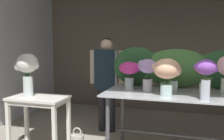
{
  "coord_description": "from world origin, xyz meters",
  "views": [
    {
      "loc": [
        0.55,
        -1.91,
        1.51
      ],
      "look_at": [
        -0.44,
        1.33,
        1.12
      ],
      "focal_mm": 41.33,
      "sensor_mm": 36.0,
      "label": 1
    }
  ],
  "objects_px": {
    "vase_lilac_freesia": "(147,70)",
    "vase_white_roses_tall": "(27,69)",
    "vase_sunset_lilies": "(173,74)",
    "side_table_white": "(39,104)",
    "vase_peach_hydrangea": "(167,72)",
    "vase_magenta_ranunculus": "(130,71)",
    "florist": "(107,75)",
    "vase_violet_tulips": "(206,74)",
    "vase_coral_dahlias": "(204,73)",
    "display_table_glass": "(178,103)"
  },
  "relations": [
    {
      "from": "vase_lilac_freesia",
      "to": "vase_white_roses_tall",
      "type": "distance_m",
      "value": 1.65
    },
    {
      "from": "vase_sunset_lilies",
      "to": "side_table_white",
      "type": "bearing_deg",
      "value": -171.62
    },
    {
      "from": "side_table_white",
      "to": "vase_peach_hydrangea",
      "type": "height_order",
      "value": "vase_peach_hydrangea"
    },
    {
      "from": "vase_peach_hydrangea",
      "to": "vase_magenta_ranunculus",
      "type": "xyz_separation_m",
      "value": [
        -0.52,
        0.32,
        -0.04
      ]
    },
    {
      "from": "florist",
      "to": "vase_magenta_ranunculus",
      "type": "xyz_separation_m",
      "value": [
        0.53,
        -0.61,
        0.15
      ]
    },
    {
      "from": "vase_lilac_freesia",
      "to": "vase_sunset_lilies",
      "type": "distance_m",
      "value": 0.33
    },
    {
      "from": "side_table_white",
      "to": "vase_white_roses_tall",
      "type": "xyz_separation_m",
      "value": [
        -0.16,
        -0.0,
        0.49
      ]
    },
    {
      "from": "vase_peach_hydrangea",
      "to": "florist",
      "type": "bearing_deg",
      "value": 138.46
    },
    {
      "from": "vase_peach_hydrangea",
      "to": "vase_magenta_ranunculus",
      "type": "height_order",
      "value": "vase_peach_hydrangea"
    },
    {
      "from": "vase_violet_tulips",
      "to": "vase_sunset_lilies",
      "type": "bearing_deg",
      "value": 135.46
    },
    {
      "from": "vase_coral_dahlias",
      "to": "vase_peach_hydrangea",
      "type": "relative_size",
      "value": 0.9
    },
    {
      "from": "vase_lilac_freesia",
      "to": "vase_magenta_ranunculus",
      "type": "xyz_separation_m",
      "value": [
        -0.25,
        0.09,
        -0.02
      ]
    },
    {
      "from": "vase_coral_dahlias",
      "to": "vase_peach_hydrangea",
      "type": "xyz_separation_m",
      "value": [
        -0.42,
        -0.24,
        0.03
      ]
    },
    {
      "from": "side_table_white",
      "to": "vase_peach_hydrangea",
      "type": "xyz_separation_m",
      "value": [
        1.74,
        -0.01,
        0.52
      ]
    },
    {
      "from": "vase_violet_tulips",
      "to": "vase_white_roses_tall",
      "type": "xyz_separation_m",
      "value": [
        -2.33,
        0.1,
        -0.03
      ]
    },
    {
      "from": "vase_sunset_lilies",
      "to": "vase_violet_tulips",
      "type": "height_order",
      "value": "vase_violet_tulips"
    },
    {
      "from": "side_table_white",
      "to": "vase_peach_hydrangea",
      "type": "bearing_deg",
      "value": -0.38
    },
    {
      "from": "side_table_white",
      "to": "vase_violet_tulips",
      "type": "distance_m",
      "value": 2.23
    },
    {
      "from": "vase_coral_dahlias",
      "to": "vase_white_roses_tall",
      "type": "distance_m",
      "value": 2.33
    },
    {
      "from": "vase_coral_dahlias",
      "to": "vase_white_roses_tall",
      "type": "height_order",
      "value": "vase_white_roses_tall"
    },
    {
      "from": "florist",
      "to": "vase_magenta_ranunculus",
      "type": "height_order",
      "value": "florist"
    },
    {
      "from": "vase_violet_tulips",
      "to": "vase_peach_hydrangea",
      "type": "bearing_deg",
      "value": 168.65
    },
    {
      "from": "side_table_white",
      "to": "florist",
      "type": "relative_size",
      "value": 0.51
    },
    {
      "from": "florist",
      "to": "side_table_white",
      "type": "bearing_deg",
      "value": -127.14
    },
    {
      "from": "side_table_white",
      "to": "vase_peach_hydrangea",
      "type": "relative_size",
      "value": 1.76
    },
    {
      "from": "florist",
      "to": "vase_white_roses_tall",
      "type": "height_order",
      "value": "florist"
    },
    {
      "from": "display_table_glass",
      "to": "vase_magenta_ranunculus",
      "type": "relative_size",
      "value": 4.94
    },
    {
      "from": "vase_coral_dahlias",
      "to": "vase_sunset_lilies",
      "type": "relative_size",
      "value": 1.04
    },
    {
      "from": "vase_lilac_freesia",
      "to": "vase_white_roses_tall",
      "type": "xyz_separation_m",
      "value": [
        -1.64,
        -0.22,
        -0.01
      ]
    },
    {
      "from": "display_table_glass",
      "to": "vase_sunset_lilies",
      "type": "height_order",
      "value": "vase_sunset_lilies"
    },
    {
      "from": "vase_violet_tulips",
      "to": "vase_white_roses_tall",
      "type": "relative_size",
      "value": 0.76
    },
    {
      "from": "vase_lilac_freesia",
      "to": "vase_peach_hydrangea",
      "type": "bearing_deg",
      "value": -41.08
    },
    {
      "from": "side_table_white",
      "to": "vase_coral_dahlias",
      "type": "height_order",
      "value": "vase_coral_dahlias"
    },
    {
      "from": "florist",
      "to": "vase_peach_hydrangea",
      "type": "distance_m",
      "value": 1.41
    },
    {
      "from": "vase_lilac_freesia",
      "to": "vase_magenta_ranunculus",
      "type": "height_order",
      "value": "vase_lilac_freesia"
    },
    {
      "from": "side_table_white",
      "to": "vase_sunset_lilies",
      "type": "xyz_separation_m",
      "value": [
        1.8,
        0.27,
        0.46
      ]
    },
    {
      "from": "vase_violet_tulips",
      "to": "display_table_glass",
      "type": "bearing_deg",
      "value": 130.01
    },
    {
      "from": "vase_coral_dahlias",
      "to": "side_table_white",
      "type": "bearing_deg",
      "value": -174.01
    },
    {
      "from": "vase_coral_dahlias",
      "to": "vase_magenta_ranunculus",
      "type": "relative_size",
      "value": 1.09
    },
    {
      "from": "side_table_white",
      "to": "vase_violet_tulips",
      "type": "height_order",
      "value": "vase_violet_tulips"
    },
    {
      "from": "side_table_white",
      "to": "vase_violet_tulips",
      "type": "bearing_deg",
      "value": -2.55
    },
    {
      "from": "side_table_white",
      "to": "vase_white_roses_tall",
      "type": "distance_m",
      "value": 0.52
    },
    {
      "from": "vase_peach_hydrangea",
      "to": "vase_sunset_lilies",
      "type": "xyz_separation_m",
      "value": [
        0.06,
        0.28,
        -0.06
      ]
    },
    {
      "from": "display_table_glass",
      "to": "side_table_white",
      "type": "distance_m",
      "value": 1.89
    },
    {
      "from": "side_table_white",
      "to": "vase_lilac_freesia",
      "type": "bearing_deg",
      "value": 8.57
    },
    {
      "from": "side_table_white",
      "to": "vase_magenta_ranunculus",
      "type": "relative_size",
      "value": 2.12
    },
    {
      "from": "vase_white_roses_tall",
      "to": "vase_sunset_lilies",
      "type": "bearing_deg",
      "value": 7.72
    },
    {
      "from": "florist",
      "to": "vase_lilac_freesia",
      "type": "height_order",
      "value": "florist"
    },
    {
      "from": "florist",
      "to": "vase_peach_hydrangea",
      "type": "xyz_separation_m",
      "value": [
        1.05,
        -0.93,
        0.2
      ]
    },
    {
      "from": "vase_coral_dahlias",
      "to": "display_table_glass",
      "type": "bearing_deg",
      "value": 172.78
    }
  ]
}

